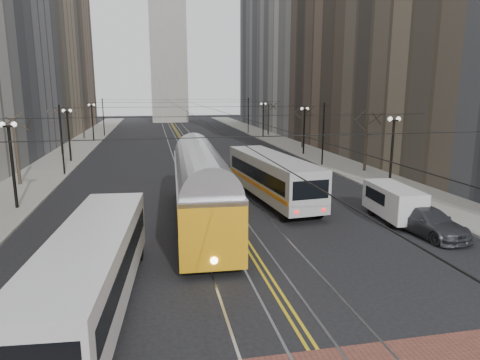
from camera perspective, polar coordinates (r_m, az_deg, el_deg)
name	(u,v)px	position (r m, az deg, el deg)	size (l,w,h in m)	color
ground	(302,333)	(15.11, 8.30, -19.51)	(260.00, 260.00, 0.00)	black
sidewalk_left	(70,153)	(58.56, -21.71, 3.36)	(5.00, 140.00, 0.15)	gray
sidewalk_right	(295,147)	(60.85, 7.36, 4.39)	(5.00, 140.00, 0.15)	gray
streetcar_rails	(188,150)	(57.81, -6.90, 3.94)	(4.80, 130.00, 0.02)	gray
centre_lines	(188,150)	(57.81, -6.90, 3.95)	(0.42, 130.00, 0.01)	gold
building_left_far	(45,30)	(101.04, -24.62, 17.70)	(16.00, 20.00, 40.00)	brown
building_right_mid	(368,24)	(66.06, 16.65, 19.32)	(16.00, 20.00, 34.00)	brown
building_right_far	(283,36)	(103.32, 5.79, 18.51)	(16.00, 20.00, 40.00)	slate
lamp_posts	(202,144)	(41.41, -5.12, 4.79)	(27.60, 57.20, 5.60)	black
street_trees	(195,137)	(47.83, -6.01, 5.71)	(31.68, 53.28, 5.60)	#382D23
trolley_wires	(195,129)	(47.33, -5.98, 6.83)	(25.96, 120.00, 6.60)	black
transit_bus	(92,273)	(16.35, -19.09, -11.68)	(2.48, 11.90, 2.98)	silver
streetcar	(201,195)	(25.22, -5.24, -2.00)	(2.88, 15.50, 3.65)	orange
rear_bus	(272,179)	(30.89, 4.26, 0.19)	(2.70, 12.44, 3.25)	#B8B8B8
cargo_van	(393,204)	(27.79, 19.74, -2.97)	(1.86, 4.84, 2.14)	white
sedan_grey	(243,165)	(42.00, 0.42, 2.02)	(1.63, 4.04, 1.38)	#404148
sedan_parked	(428,221)	(25.95, 23.74, -5.05)	(2.10, 5.16, 1.50)	#3A3B41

